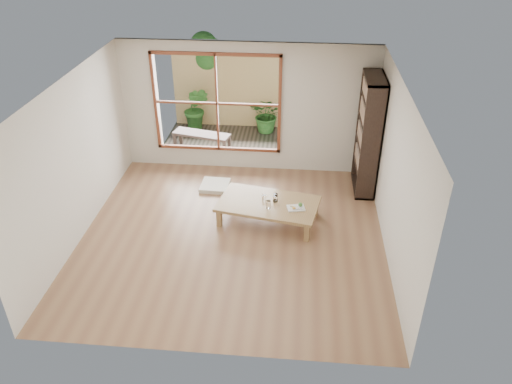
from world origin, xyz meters
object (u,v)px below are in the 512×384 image
food_tray (297,207)px  garden_bench (202,136)px  low_table (268,205)px  bookshelf (368,135)px

food_tray → garden_bench: 3.48m
food_tray → low_table: bearing=152.6°
food_tray → garden_bench: food_tray is taller
bookshelf → low_table: bearing=-142.8°
low_table → bookshelf: bookshelf is taller
bookshelf → garden_bench: bookshelf is taller
garden_bench → low_table: bearing=-44.3°
low_table → garden_bench: 3.09m
bookshelf → garden_bench: size_ratio=1.69×
low_table → food_tray: 0.51m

